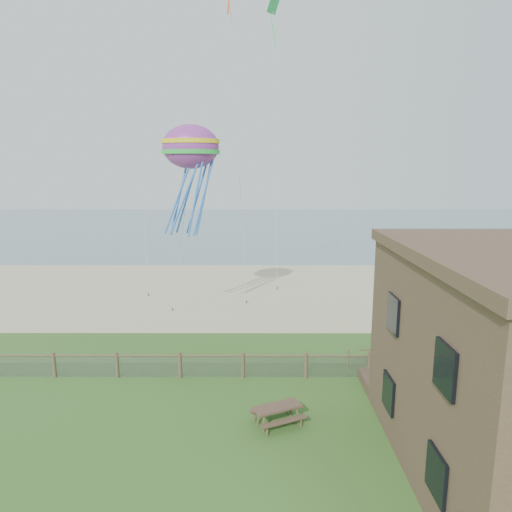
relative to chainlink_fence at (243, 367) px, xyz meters
name	(u,v)px	position (x,y,z in m)	size (l,w,h in m)	color
ground	(238,454)	(0.00, -6.00, -0.55)	(160.00, 160.00, 0.00)	#31561D
sand_beach	(249,290)	(0.00, 16.00, -0.55)	(72.00, 20.00, 0.02)	#BBB187
ocean	(254,226)	(0.00, 60.00, -0.55)	(160.00, 68.00, 0.02)	slate
chainlink_fence	(243,367)	(0.00, 0.00, 0.00)	(36.20, 0.20, 1.25)	#4C3E2A
picnic_table	(277,415)	(1.47, -4.06, -0.16)	(1.86, 1.41, 0.79)	brown
octopus_kite	(191,178)	(-3.29, 7.46, 8.73)	(3.46, 2.45, 7.13)	#FF283F
kite_green	(273,18)	(1.72, 12.31, 19.09)	(1.05, 0.70, 2.68)	#33BF63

